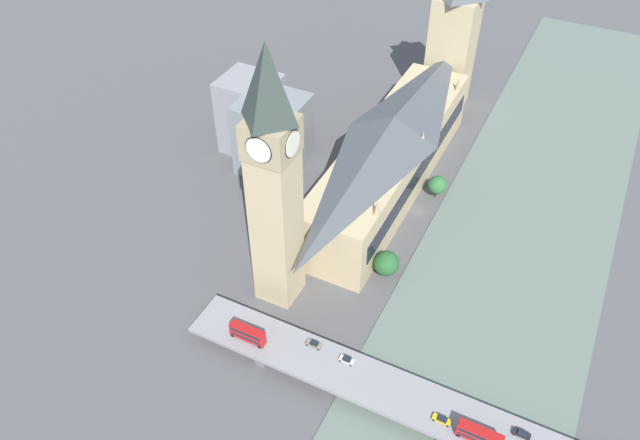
# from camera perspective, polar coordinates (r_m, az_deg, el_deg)

# --- Properties ---
(ground_plane) EXTENTS (600.00, 600.00, 0.00)m
(ground_plane) POSITION_cam_1_polar(r_m,az_deg,el_deg) (221.52, 8.96, 0.81)
(ground_plane) COLOR #4C4C4F
(river_water) EXTENTS (58.21, 360.00, 0.30)m
(river_water) POSITION_cam_1_polar(r_m,az_deg,el_deg) (217.43, 17.65, -1.92)
(river_water) COLOR slate
(river_water) RESTS_ON ground_plane
(parliament_hall) EXTENTS (23.64, 104.49, 30.17)m
(parliament_hall) POSITION_cam_1_polar(r_m,az_deg,el_deg) (221.54, 6.52, 6.06)
(parliament_hall) COLOR tan
(parliament_hall) RESTS_ON ground_plane
(clock_tower) EXTENTS (12.50, 12.50, 82.40)m
(clock_tower) POSITION_cam_1_polar(r_m,az_deg,el_deg) (162.91, -4.27, 3.73)
(clock_tower) COLOR tan
(clock_tower) RESTS_ON ground_plane
(victoria_tower) EXTENTS (16.75, 16.75, 59.13)m
(victoria_tower) POSITION_cam_1_polar(r_m,az_deg,el_deg) (268.66, 11.99, 15.45)
(victoria_tower) COLOR tan
(victoria_tower) RESTS_ON ground_plane
(road_bridge) EXTENTS (148.43, 14.03, 4.89)m
(road_bridge) POSITION_cam_1_polar(r_m,az_deg,el_deg) (165.95, 11.87, -17.27)
(road_bridge) COLOR slate
(road_bridge) RESTS_ON ground_plane
(double_decker_bus_mid) EXTENTS (11.17, 2.63, 4.59)m
(double_decker_bus_mid) POSITION_cam_1_polar(r_m,az_deg,el_deg) (161.00, 14.42, -18.51)
(double_decker_bus_mid) COLOR red
(double_decker_bus_mid) RESTS_ON road_bridge
(double_decker_bus_rear) EXTENTS (10.52, 2.51, 4.93)m
(double_decker_bus_rear) POSITION_cam_1_polar(r_m,az_deg,el_deg) (173.78, -6.64, -10.26)
(double_decker_bus_rear) COLOR red
(double_decker_bus_rear) RESTS_ON road_bridge
(car_northbound_lead) EXTENTS (4.09, 1.90, 1.50)m
(car_northbound_lead) POSITION_cam_1_polar(r_m,az_deg,el_deg) (170.13, 2.47, -12.65)
(car_northbound_lead) COLOR silver
(car_northbound_lead) RESTS_ON road_bridge
(car_northbound_tail) EXTENTS (4.27, 1.74, 1.45)m
(car_northbound_tail) POSITION_cam_1_polar(r_m,az_deg,el_deg) (166.01, 17.97, -18.09)
(car_northbound_tail) COLOR black
(car_northbound_tail) RESTS_ON road_bridge
(car_southbound_lead) EXTENTS (4.36, 1.87, 1.35)m
(car_southbound_lead) POSITION_cam_1_polar(r_m,az_deg,el_deg) (173.05, -0.55, -11.27)
(car_southbound_lead) COLOR slate
(car_southbound_lead) RESTS_ON road_bridge
(car_southbound_mid) EXTENTS (4.61, 1.83, 1.31)m
(car_southbound_mid) POSITION_cam_1_polar(r_m,az_deg,el_deg) (163.36, 11.07, -17.47)
(car_southbound_mid) COLOR gold
(car_southbound_mid) RESTS_ON road_bridge
(city_block_west) EXTENTS (22.76, 23.04, 28.33)m
(city_block_west) POSITION_cam_1_polar(r_m,az_deg,el_deg) (231.73, -4.27, 7.80)
(city_block_west) COLOR slate
(city_block_west) RESTS_ON ground_plane
(city_block_center) EXTENTS (20.78, 19.20, 29.83)m
(city_block_center) POSITION_cam_1_polar(r_m,az_deg,el_deg) (242.60, -6.30, 9.59)
(city_block_center) COLOR gray
(city_block_center) RESTS_ON ground_plane
(tree_embankment_near) EXTENTS (6.67, 6.67, 9.00)m
(tree_embankment_near) POSITION_cam_1_polar(r_m,az_deg,el_deg) (224.95, 10.69, 3.18)
(tree_embankment_near) COLOR brown
(tree_embankment_near) RESTS_ON ground_plane
(tree_embankment_mid) EXTENTS (7.97, 7.97, 9.71)m
(tree_embankment_mid) POSITION_cam_1_polar(r_m,az_deg,el_deg) (193.66, 6.10, -3.95)
(tree_embankment_mid) COLOR brown
(tree_embankment_mid) RESTS_ON ground_plane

